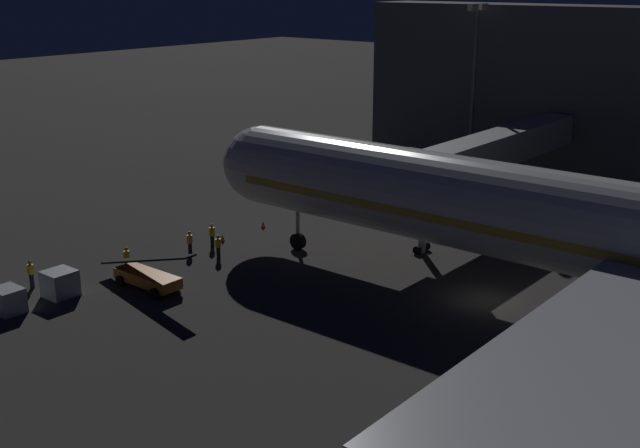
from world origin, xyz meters
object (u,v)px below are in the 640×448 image
jet_bridge (482,154)px  apron_floodlight_mast (474,80)px  baggage_container_near_belt (8,300)px  ground_crew_marshaller_fwd (190,242)px  belt_loader (147,276)px  ground_crew_by_tug (218,246)px  traffic_cone_nose_port (263,224)px  ground_crew_by_belt_loader (127,258)px  ground_crew_near_nose_gear (212,234)px  traffic_cone_nose_starboard (223,238)px  baggage_container_mid_row (60,284)px  ground_crew_under_port_wing (31,273)px

jet_bridge → apron_floodlight_mast: size_ratio=1.53×
baggage_container_near_belt → ground_crew_marshaller_fwd: (-13.69, 0.49, 0.18)m
jet_bridge → belt_loader: (25.14, -9.61, -4.93)m
ground_crew_by_tug → traffic_cone_nose_port: 7.66m
ground_crew_by_belt_loader → traffic_cone_nose_port: size_ratio=3.23×
traffic_cone_nose_port → ground_crew_by_tug: bearing=19.1°
belt_loader → ground_crew_marshaller_fwd: bearing=-154.8°
ground_crew_near_nose_gear → ground_crew_by_tug: (1.50, 2.20, -0.02)m
apron_floodlight_mast → ground_crew_by_tug: size_ratio=9.68×
traffic_cone_nose_starboard → traffic_cone_nose_port: bearing=180.0°
jet_bridge → ground_crew_by_belt_loader: size_ratio=14.23×
jet_bridge → traffic_cone_nose_starboard: 20.88m
baggage_container_mid_row → ground_crew_by_tug: bearing=167.1°
baggage_container_mid_row → traffic_cone_nose_port: size_ratio=3.23×
baggage_container_near_belt → baggage_container_mid_row: (-3.36, 0.21, 0.08)m
ground_crew_near_nose_gear → ground_crew_by_tug: 2.66m
baggage_container_mid_row → apron_floodlight_mast: bearing=173.0°
baggage_container_mid_row → ground_crew_by_tug: 11.23m
apron_floodlight_mast → ground_crew_by_tug: (30.51, -2.61, -8.73)m
baggage_container_mid_row → ground_crew_under_port_wing: size_ratio=0.96×
ground_crew_by_tug → traffic_cone_nose_port: ground_crew_by_tug is taller
jet_bridge → apron_floodlight_mast: 14.84m
baggage_container_mid_row → ground_crew_near_nose_gear: (-12.44, 0.32, 0.14)m
traffic_cone_nose_starboard → ground_crew_under_port_wing: bearing=-10.4°
baggage_container_near_belt → baggage_container_mid_row: 3.37m
belt_loader → baggage_container_mid_row: bearing=-36.9°
ground_crew_near_nose_gear → ground_crew_by_belt_loader: ground_crew_by_belt_loader is taller
jet_bridge → apron_floodlight_mast: bearing=-147.7°
traffic_cone_nose_port → baggage_container_mid_row: bearing=-0.1°
apron_floodlight_mast → jet_bridge: bearing=32.3°
jet_bridge → baggage_container_near_belt: size_ratio=14.42×
ground_crew_by_tug → traffic_cone_nose_starboard: (-2.81, -2.50, -0.66)m
baggage_container_mid_row → traffic_cone_nose_starboard: (-13.75, 0.02, -0.55)m
baggage_container_mid_row → ground_crew_near_nose_gear: 12.45m
ground_crew_marshaller_fwd → ground_crew_by_tug: size_ratio=0.99×
jet_bridge → ground_crew_by_tug: 21.61m
jet_bridge → baggage_container_near_belt: bearing=-21.6°
traffic_cone_nose_port → ground_crew_marshaller_fwd: bearing=1.9°
jet_bridge → belt_loader: jet_bridge is taller
ground_crew_by_tug → traffic_cone_nose_port: (-7.21, -2.50, -0.66)m
baggage_container_mid_row → ground_crew_near_nose_gear: ground_crew_near_nose_gear is taller
jet_bridge → ground_crew_under_port_wing: (29.71, -15.33, -4.76)m
jet_bridge → baggage_container_mid_row: jet_bridge is taller
baggage_container_mid_row → ground_crew_by_belt_loader: bearing=-178.2°
baggage_container_mid_row → ground_crew_under_port_wing: (0.37, -2.57, 0.20)m
baggage_container_near_belt → baggage_container_mid_row: size_ratio=0.99×
jet_bridge → traffic_cone_nose_starboard: jet_bridge is taller
apron_floodlight_mast → baggage_container_near_belt: size_ratio=9.41×
belt_loader → traffic_cone_nose_starboard: belt_loader is taller
baggage_container_near_belt → ground_crew_marshaller_fwd: ground_crew_marshaller_fwd is taller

